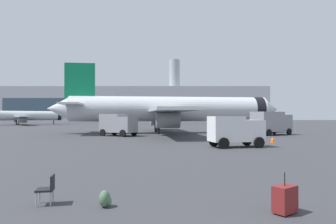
{
  "coord_description": "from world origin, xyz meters",
  "views": [
    {
      "loc": [
        -0.03,
        -3.14,
        2.6
      ],
      "look_at": [
        0.11,
        25.82,
        3.0
      ],
      "focal_mm": 32.17,
      "sensor_mm": 36.0,
      "label": 1
    }
  ],
  "objects_px": {
    "safety_cone_mid": "(237,138)",
    "rolling_suitcase": "(283,199)",
    "service_truck": "(117,124)",
    "fuel_truck": "(270,122)",
    "airplane_at_gate": "(167,109)",
    "safety_cone_near": "(271,140)",
    "gate_chair": "(46,188)",
    "airplane_taxiing": "(20,116)",
    "safety_cone_far": "(222,129)",
    "traveller_backpack": "(104,199)",
    "cargo_van": "(234,130)"
  },
  "relations": [
    {
      "from": "gate_chair",
      "to": "safety_cone_far",
      "type": "bearing_deg",
      "value": 73.35
    },
    {
      "from": "service_truck",
      "to": "safety_cone_far",
      "type": "relative_size",
      "value": 7.95
    },
    {
      "from": "safety_cone_near",
      "to": "safety_cone_mid",
      "type": "relative_size",
      "value": 0.92
    },
    {
      "from": "safety_cone_mid",
      "to": "safety_cone_far",
      "type": "distance_m",
      "value": 22.98
    },
    {
      "from": "cargo_van",
      "to": "traveller_backpack",
      "type": "distance_m",
      "value": 18.19
    },
    {
      "from": "airplane_at_gate",
      "to": "cargo_van",
      "type": "xyz_separation_m",
      "value": [
        5.55,
        -20.97,
        -2.21
      ]
    },
    {
      "from": "safety_cone_far",
      "to": "cargo_van",
      "type": "bearing_deg",
      "value": -98.63
    },
    {
      "from": "safety_cone_near",
      "to": "safety_cone_far",
      "type": "distance_m",
      "value": 25.05
    },
    {
      "from": "safety_cone_far",
      "to": "rolling_suitcase",
      "type": "relative_size",
      "value": 0.6
    },
    {
      "from": "airplane_taxiing",
      "to": "cargo_van",
      "type": "xyz_separation_m",
      "value": [
        49.0,
        -64.12,
        -1.26
      ]
    },
    {
      "from": "airplane_at_gate",
      "to": "traveller_backpack",
      "type": "bearing_deg",
      "value": -92.85
    },
    {
      "from": "safety_cone_near",
      "to": "service_truck",
      "type": "bearing_deg",
      "value": 148.54
    },
    {
      "from": "airplane_taxiing",
      "to": "fuel_truck",
      "type": "relative_size",
      "value": 3.67
    },
    {
      "from": "fuel_truck",
      "to": "gate_chair",
      "type": "xyz_separation_m",
      "value": [
        -17.77,
        -32.55,
        -1.27
      ]
    },
    {
      "from": "service_truck",
      "to": "rolling_suitcase",
      "type": "xyz_separation_m",
      "value": [
        9.69,
        -31.4,
        -1.22
      ]
    },
    {
      "from": "safety_cone_near",
      "to": "safety_cone_mid",
      "type": "bearing_deg",
      "value": 141.08
    },
    {
      "from": "traveller_backpack",
      "to": "gate_chair",
      "type": "xyz_separation_m",
      "value": [
        -1.74,
        0.25,
        0.27
      ]
    },
    {
      "from": "fuel_truck",
      "to": "safety_cone_mid",
      "type": "distance_m",
      "value": 12.18
    },
    {
      "from": "cargo_van",
      "to": "safety_cone_far",
      "type": "distance_m",
      "value": 29.43
    },
    {
      "from": "safety_cone_mid",
      "to": "airplane_taxiing",
      "type": "bearing_deg",
      "value": 131.27
    },
    {
      "from": "airplane_at_gate",
      "to": "fuel_truck",
      "type": "relative_size",
      "value": 5.63
    },
    {
      "from": "safety_cone_mid",
      "to": "gate_chair",
      "type": "relative_size",
      "value": 0.81
    },
    {
      "from": "fuel_truck",
      "to": "cargo_van",
      "type": "height_order",
      "value": "fuel_truck"
    },
    {
      "from": "safety_cone_mid",
      "to": "gate_chair",
      "type": "xyz_separation_m",
      "value": [
        -10.96,
        -22.55,
        0.16
      ]
    },
    {
      "from": "safety_cone_far",
      "to": "rolling_suitcase",
      "type": "bearing_deg",
      "value": -98.51
    },
    {
      "from": "service_truck",
      "to": "traveller_backpack",
      "type": "distance_m",
      "value": 31.22
    },
    {
      "from": "cargo_van",
      "to": "safety_cone_mid",
      "type": "bearing_deg",
      "value": 73.99
    },
    {
      "from": "rolling_suitcase",
      "to": "gate_chair",
      "type": "distance_m",
      "value": 6.71
    },
    {
      "from": "airplane_taxiing",
      "to": "safety_cone_far",
      "type": "distance_m",
      "value": 63.93
    },
    {
      "from": "rolling_suitcase",
      "to": "gate_chair",
      "type": "xyz_separation_m",
      "value": [
        -6.66,
        0.82,
        0.11
      ]
    },
    {
      "from": "airplane_at_gate",
      "to": "safety_cone_near",
      "type": "relative_size",
      "value": 55.96
    },
    {
      "from": "airplane_taxiing",
      "to": "safety_cone_near",
      "type": "distance_m",
      "value": 80.52
    },
    {
      "from": "service_truck",
      "to": "rolling_suitcase",
      "type": "relative_size",
      "value": 4.77
    },
    {
      "from": "service_truck",
      "to": "fuel_truck",
      "type": "height_order",
      "value": "fuel_truck"
    },
    {
      "from": "safety_cone_mid",
      "to": "service_truck",
      "type": "bearing_deg",
      "value": 150.17
    },
    {
      "from": "cargo_van",
      "to": "fuel_truck",
      "type": "bearing_deg",
      "value": 62.09
    },
    {
      "from": "fuel_truck",
      "to": "cargo_van",
      "type": "xyz_separation_m",
      "value": [
        -8.6,
        -16.24,
        -0.32
      ]
    },
    {
      "from": "service_truck",
      "to": "safety_cone_mid",
      "type": "distance_m",
      "value": 16.17
    },
    {
      "from": "service_truck",
      "to": "safety_cone_near",
      "type": "relative_size",
      "value": 8.21
    },
    {
      "from": "safety_cone_mid",
      "to": "rolling_suitcase",
      "type": "relative_size",
      "value": 0.63
    },
    {
      "from": "safety_cone_mid",
      "to": "safety_cone_far",
      "type": "xyz_separation_m",
      "value": [
        2.62,
        22.83,
        -0.02
      ]
    },
    {
      "from": "service_truck",
      "to": "fuel_truck",
      "type": "distance_m",
      "value": 20.89
    },
    {
      "from": "rolling_suitcase",
      "to": "traveller_backpack",
      "type": "bearing_deg",
      "value": 173.4
    },
    {
      "from": "service_truck",
      "to": "safety_cone_near",
      "type": "height_order",
      "value": "service_truck"
    },
    {
      "from": "cargo_van",
      "to": "safety_cone_far",
      "type": "relative_size",
      "value": 7.17
    },
    {
      "from": "cargo_van",
      "to": "safety_cone_mid",
      "type": "relative_size",
      "value": 6.82
    },
    {
      "from": "safety_cone_mid",
      "to": "rolling_suitcase",
      "type": "xyz_separation_m",
      "value": [
        -4.3,
        -23.38,
        0.05
      ]
    },
    {
      "from": "airplane_at_gate",
      "to": "traveller_backpack",
      "type": "relative_size",
      "value": 74.51
    },
    {
      "from": "airplane_taxiing",
      "to": "gate_chair",
      "type": "height_order",
      "value": "airplane_taxiing"
    },
    {
      "from": "fuel_truck",
      "to": "traveller_backpack",
      "type": "relative_size",
      "value": 13.23
    }
  ]
}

